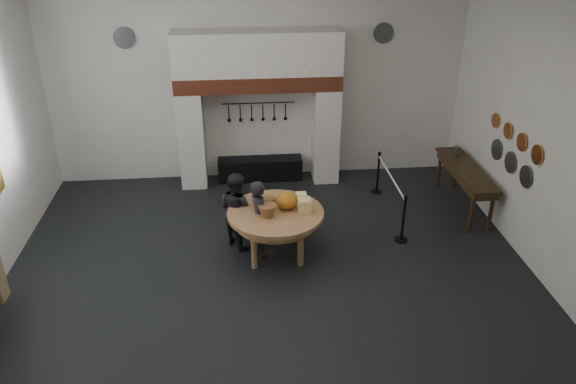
{
  "coord_description": "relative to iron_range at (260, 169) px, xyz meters",
  "views": [
    {
      "loc": [
        -0.44,
        -7.91,
        5.67
      ],
      "look_at": [
        0.33,
        0.4,
        1.35
      ],
      "focal_mm": 35.0,
      "sensor_mm": 36.0,
      "label": 1
    }
  ],
  "objects": [
    {
      "name": "floor",
      "position": [
        0.0,
        -3.72,
        -0.25
      ],
      "size": [
        9.0,
        8.0,
        0.02
      ],
      "primitive_type": "cube",
      "color": "black",
      "rests_on": "ground"
    },
    {
      "name": "wall_back",
      "position": [
        0.0,
        0.28,
        2.0
      ],
      "size": [
        9.0,
        0.02,
        4.5
      ],
      "primitive_type": "cube",
      "color": "white",
      "rests_on": "floor"
    },
    {
      "name": "wall_front",
      "position": [
        0.0,
        -7.72,
        2.0
      ],
      "size": [
        9.0,
        0.02,
        4.5
      ],
      "primitive_type": "cube",
      "color": "white",
      "rests_on": "floor"
    },
    {
      "name": "wall_right",
      "position": [
        4.5,
        -3.72,
        2.0
      ],
      "size": [
        0.02,
        8.0,
        4.5
      ],
      "primitive_type": "cube",
      "color": "white",
      "rests_on": "floor"
    },
    {
      "name": "chimney_pier_left",
      "position": [
        -1.48,
        -0.07,
        0.82
      ],
      "size": [
        0.55,
        0.7,
        2.15
      ],
      "primitive_type": "cube",
      "color": "silver",
      "rests_on": "floor"
    },
    {
      "name": "chimney_pier_right",
      "position": [
        1.48,
        -0.07,
        0.82
      ],
      "size": [
        0.55,
        0.7,
        2.15
      ],
      "primitive_type": "cube",
      "color": "silver",
      "rests_on": "floor"
    },
    {
      "name": "hearth_brick_band",
      "position": [
        0.0,
        -0.07,
        2.06
      ],
      "size": [
        3.5,
        0.72,
        0.32
      ],
      "primitive_type": "cube",
      "color": "#9E442B",
      "rests_on": "chimney_pier_left"
    },
    {
      "name": "chimney_hood",
      "position": [
        0.0,
        -0.07,
        2.67
      ],
      "size": [
        3.5,
        0.7,
        0.9
      ],
      "primitive_type": "cube",
      "color": "silver",
      "rests_on": "hearth_brick_band"
    },
    {
      "name": "iron_range",
      "position": [
        0.0,
        0.0,
        0.0
      ],
      "size": [
        1.9,
        0.45,
        0.5
      ],
      "primitive_type": "cube",
      "color": "black",
      "rests_on": "floor"
    },
    {
      "name": "utensil_rail",
      "position": [
        0.0,
        0.2,
        1.5
      ],
      "size": [
        1.6,
        0.02,
        0.02
      ],
      "primitive_type": "cylinder",
      "rotation": [
        0.0,
        1.57,
        0.0
      ],
      "color": "black",
      "rests_on": "wall_back"
    },
    {
      "name": "work_table",
      "position": [
        0.13,
        -3.12,
        0.59
      ],
      "size": [
        1.93,
        1.93,
        0.07
      ],
      "primitive_type": "cylinder",
      "rotation": [
        0.0,
        0.0,
        0.16
      ],
      "color": "tan",
      "rests_on": "floor"
    },
    {
      "name": "pumpkin",
      "position": [
        0.33,
        -3.02,
        0.78
      ],
      "size": [
        0.36,
        0.36,
        0.31
      ],
      "primitive_type": "ellipsoid",
      "color": "orange",
      "rests_on": "work_table"
    },
    {
      "name": "cheese_block_big",
      "position": [
        0.63,
        -3.17,
        0.74
      ],
      "size": [
        0.22,
        0.22,
        0.24
      ],
      "primitive_type": "cube",
      "color": "#E8DB8B",
      "rests_on": "work_table"
    },
    {
      "name": "cheese_block_small",
      "position": [
        0.61,
        -2.87,
        0.72
      ],
      "size": [
        0.18,
        0.18,
        0.2
      ],
      "primitive_type": "cube",
      "color": "#F9F495",
      "rests_on": "work_table"
    },
    {
      "name": "wicker_basket",
      "position": [
        -0.02,
        -3.27,
        0.73
      ],
      "size": [
        0.37,
        0.37,
        0.22
      ],
      "primitive_type": "cone",
      "rotation": [
        3.14,
        0.0,
        0.16
      ],
      "color": "brown",
      "rests_on": "work_table"
    },
    {
      "name": "bread_loaf",
      "position": [
        0.03,
        -2.77,
        0.69
      ],
      "size": [
        0.31,
        0.18,
        0.13
      ],
      "primitive_type": "ellipsoid",
      "color": "#A9703C",
      "rests_on": "work_table"
    },
    {
      "name": "visitor_near",
      "position": [
        -0.15,
        -3.12,
        0.48
      ],
      "size": [
        0.5,
        0.62,
        1.47
      ],
      "primitive_type": "imported",
      "rotation": [
        0.0,
        0.0,
        1.89
      ],
      "color": "black",
      "rests_on": "floor"
    },
    {
      "name": "visitor_far",
      "position": [
        -0.55,
        -2.72,
        0.47
      ],
      "size": [
        0.86,
        0.89,
        1.44
      ],
      "primitive_type": "imported",
      "rotation": [
        0.0,
        0.0,
        2.24
      ],
      "color": "black",
      "rests_on": "floor"
    },
    {
      "name": "side_table",
      "position": [
        4.1,
        -1.74,
        0.62
      ],
      "size": [
        0.55,
        2.2,
        0.06
      ],
      "primitive_type": "cube",
      "color": "#372714",
      "rests_on": "floor"
    },
    {
      "name": "pewter_jug",
      "position": [
        4.1,
        -1.14,
        0.76
      ],
      "size": [
        0.12,
        0.12,
        0.22
      ],
      "primitive_type": "cylinder",
      "color": "#4C4B50",
      "rests_on": "side_table"
    },
    {
      "name": "copper_pan_a",
      "position": [
        4.46,
        -3.52,
        1.7
      ],
      "size": [
        0.03,
        0.34,
        0.34
      ],
      "primitive_type": "cylinder",
      "rotation": [
        0.0,
        1.57,
        0.0
      ],
      "color": "#C6662D",
      "rests_on": "wall_right"
    },
    {
      "name": "copper_pan_b",
      "position": [
        4.46,
        -2.97,
        1.7
      ],
      "size": [
        0.03,
        0.32,
        0.32
      ],
      "primitive_type": "cylinder",
      "rotation": [
        0.0,
        1.57,
        0.0
      ],
      "color": "#C6662D",
      "rests_on": "wall_right"
    },
    {
      "name": "copper_pan_c",
      "position": [
        4.46,
        -2.42,
        1.7
      ],
      "size": [
        0.03,
        0.3,
        0.3
      ],
      "primitive_type": "cylinder",
      "rotation": [
        0.0,
        1.57,
        0.0
      ],
      "color": "#C6662D",
      "rests_on": "wall_right"
    },
    {
      "name": "copper_pan_d",
      "position": [
        4.46,
        -1.87,
        1.7
      ],
      "size": [
        0.03,
        0.28,
        0.28
      ],
      "primitive_type": "cylinder",
      "rotation": [
        0.0,
        1.57,
        0.0
      ],
      "color": "#C6662D",
      "rests_on": "wall_right"
    },
    {
      "name": "pewter_plate_left",
      "position": [
        4.46,
        -3.32,
        1.2
      ],
      "size": [
        0.03,
        0.4,
        0.4
      ],
      "primitive_type": "cylinder",
      "rotation": [
        0.0,
        1.57,
        0.0
      ],
      "color": "#4C4C51",
      "rests_on": "wall_right"
    },
    {
      "name": "pewter_plate_mid",
      "position": [
        4.46,
        -2.72,
        1.2
      ],
      "size": [
        0.03,
        0.4,
        0.4
      ],
      "primitive_type": "cylinder",
      "rotation": [
        0.0,
        1.57,
        0.0
      ],
      "color": "#4C4C51",
      "rests_on": "wall_right"
    },
    {
      "name": "pewter_plate_right",
      "position": [
        4.46,
        -2.12,
        1.2
      ],
      "size": [
        0.03,
        0.4,
        0.4
      ],
      "primitive_type": "cylinder",
      "rotation": [
        0.0,
        1.57,
        0.0
      ],
      "color": "#4C4C51",
      "rests_on": "wall_right"
    },
    {
      "name": "pewter_plate_back_left",
      "position": [
        -2.7,
        0.24,
        2.95
      ],
      "size": [
        0.44,
        0.03,
        0.44
      ],
      "primitive_type": "cylinder",
      "rotation": [
        1.57,
        0.0,
        0.0
      ],
      "color": "#4C4C51",
      "rests_on": "wall_back"
    },
    {
      "name": "pewter_plate_back_right",
      "position": [
        2.7,
        0.24,
        2.95
      ],
      "size": [
        0.44,
        0.03,
        0.44
      ],
      "primitive_type": "cylinder",
      "rotation": [
        1.57,
        0.0,
        0.0
      ],
      "color": "#4C4C51",
      "rests_on": "wall_back"
    },
    {
      "name": "barrier_post_near",
      "position": [
        2.51,
        -2.9,
        0.2
      ],
      "size": [
        0.05,
        0.05,
        0.9
      ],
      "primitive_type": "cylinder",
      "color": "black",
      "rests_on": "floor"
    },
    {
      "name": "barrier_post_far",
      "position": [
        2.51,
        -0.9,
        0.2
      ],
      "size": [
        0.05,
        0.05,
        0.9
      ],
      "primitive_type": "cylinder",
      "color": "black",
      "rests_on": "floor"
    },
    {
      "name": "barrier_rope",
      "position": [
        2.51,
        -1.9,
        0.6
      ],
      "size": [
        0.04,
        2.0,
        0.04
      ],
      "primitive_type": "cylinder",
      "rotation": [
        1.57,
        0.0,
        0.0
      ],
      "color": "white",
      "rests_on": "barrier_post_near"
    }
  ]
}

